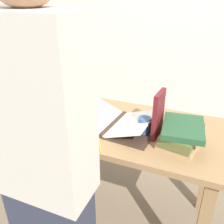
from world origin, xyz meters
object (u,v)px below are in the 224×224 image
Objects in this scene: reading_lamp at (69,65)px; pencil at (100,144)px; book_standing_upright at (158,114)px; open_book at (113,121)px; person_reader at (48,180)px; coffee_mug at (144,125)px; book_stack_tall at (182,134)px.

pencil is at bearing -45.27° from reading_lamp.
reading_lamp reaches higher than book_standing_upright.
open_book is 1.41× the size of reading_lamp.
open_book is 4.36× the size of pencil.
person_reader is at bearing -64.59° from reading_lamp.
reading_lamp is 3.73× the size of coffee_mug.
book_standing_upright is at bearing -17.56° from reading_lamp.
book_stack_tall is 0.45m from pencil.
reading_lamp is at bearing 163.11° from book_stack_tall.
reading_lamp reaches higher than coffee_mug.
person_reader is at bearing -110.66° from book_standing_upright.
open_book is 0.65m from person_reader.
coffee_mug is at bearing 49.16° from pencil.
open_book is at bearing -178.29° from book_standing_upright.
book_standing_upright reaches higher than coffee_mug.
book_stack_tall is at bearing -8.55° from coffee_mug.
book_standing_upright is at bearing 39.93° from pencil.
open_book is at bearing 176.31° from coffee_mug.
open_book is 0.23m from pencil.
coffee_mug is at bearing -19.67° from reading_lamp.
book_standing_upright is at bearing 166.44° from book_stack_tall.
book_stack_tall is at bearing -9.57° from book_standing_upright.
coffee_mug is (-0.07, -0.00, -0.08)m from book_standing_upright.
book_stack_tall is 0.17m from book_standing_upright.
pencil is (-0.40, -0.18, -0.06)m from book_stack_tall.
coffee_mug is at bearing -174.46° from book_standing_upright.
book_standing_upright is 0.36m from pencil.
coffee_mug is at bearing -108.94° from person_reader.
open_book is 0.53m from reading_lamp.
person_reader is (-0.02, -0.64, 0.06)m from open_book.
reading_lamp is (-0.84, 0.25, 0.22)m from book_stack_tall.
open_book is at bearing 173.76° from book_stack_tall.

